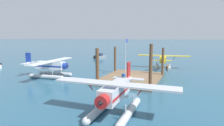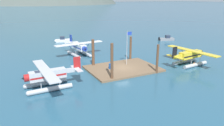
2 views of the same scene
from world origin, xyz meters
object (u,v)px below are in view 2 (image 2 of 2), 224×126
object	(u,v)px
mooring_buoy	(195,64)
boat_grey_open_east	(167,39)
flagpole	(128,44)
seaplane_white_bow_left	(79,48)
seaplane_yellow_stbd_aft	(190,56)
boat_white_open_north	(63,40)
seaplane_silver_port_aft	(48,77)
fuel_drum	(110,66)

from	to	relation	value
mooring_buoy	boat_grey_open_east	xyz separation A→B (m)	(11.90, 21.32, 0.18)
flagpole	mooring_buoy	distance (m)	12.66
mooring_buoy	boat_grey_open_east	distance (m)	24.42
seaplane_white_bow_left	seaplane_yellow_stbd_aft	world-z (taller)	same
boat_white_open_north	seaplane_yellow_stbd_aft	bearing A→B (deg)	-65.15
seaplane_silver_port_aft	seaplane_yellow_stbd_aft	bearing A→B (deg)	-1.78
seaplane_white_bow_left	boat_grey_open_east	bearing A→B (deg)	9.83
seaplane_white_bow_left	seaplane_silver_port_aft	world-z (taller)	same
boat_white_open_north	seaplane_white_bow_left	bearing A→B (deg)	-93.02
flagpole	fuel_drum	xyz separation A→B (m)	(-3.83, -0.95, -3.28)
mooring_buoy	boat_white_open_north	distance (m)	36.22
flagpole	boat_grey_open_east	size ratio (longest dim) A/B	1.26
fuel_drum	boat_white_open_north	xyz separation A→B (m)	(-0.58, 28.28, -0.25)
flagpole	seaplane_yellow_stbd_aft	bearing A→B (deg)	-24.18
flagpole	fuel_drum	world-z (taller)	flagpole
fuel_drum	boat_grey_open_east	size ratio (longest dim) A/B	0.19
flagpole	mooring_buoy	size ratio (longest dim) A/B	9.55
fuel_drum	seaplane_white_bow_left	bearing A→B (deg)	96.96
mooring_buoy	seaplane_yellow_stbd_aft	distance (m)	1.58
flagpole	seaplane_silver_port_aft	bearing A→B (deg)	-165.13
seaplane_white_bow_left	seaplane_yellow_stbd_aft	size ratio (longest dim) A/B	1.00
flagpole	fuel_drum	size ratio (longest dim) A/B	6.78
fuel_drum	seaplane_yellow_stbd_aft	distance (m)	14.75
mooring_buoy	seaplane_yellow_stbd_aft	xyz separation A→B (m)	(-0.33, 0.89, 1.26)
flagpole	seaplane_white_bow_left	world-z (taller)	flagpole
flagpole	boat_grey_open_east	distance (m)	27.81
seaplane_yellow_stbd_aft	boat_white_open_north	distance (m)	35.29
boat_white_open_north	fuel_drum	bearing A→B (deg)	-88.82
mooring_buoy	seaplane_white_bow_left	world-z (taller)	seaplane_white_bow_left
fuel_drum	seaplane_yellow_stbd_aft	world-z (taller)	seaplane_yellow_stbd_aft
seaplane_white_bow_left	boat_white_open_north	world-z (taller)	seaplane_white_bow_left
mooring_buoy	seaplane_yellow_stbd_aft	bearing A→B (deg)	110.48
seaplane_yellow_stbd_aft	fuel_drum	bearing A→B (deg)	165.33
boat_white_open_north	seaplane_silver_port_aft	bearing A→B (deg)	-108.20
boat_white_open_north	boat_grey_open_east	bearing A→B (deg)	-23.17
seaplane_white_bow_left	boat_grey_open_east	world-z (taller)	seaplane_white_bow_left
fuel_drum	boat_grey_open_east	xyz separation A→B (m)	(26.47, 16.70, -0.25)
seaplane_white_bow_left	seaplane_yellow_stbd_aft	xyz separation A→B (m)	(15.69, -15.59, 0.00)
seaplane_white_bow_left	seaplane_yellow_stbd_aft	bearing A→B (deg)	-44.81
fuel_drum	seaplane_white_bow_left	world-z (taller)	seaplane_white_bow_left
boat_grey_open_east	seaplane_yellow_stbd_aft	bearing A→B (deg)	-120.91
fuel_drum	flagpole	bearing A→B (deg)	13.88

